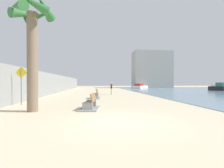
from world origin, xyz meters
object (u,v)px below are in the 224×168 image
at_px(bench_far, 95,96).
at_px(boat_distant, 220,86).
at_px(bench_near, 90,105).
at_px(person_walking, 111,87).
at_px(boat_mid_bay, 140,86).
at_px(pedestrian_sign, 21,81).
at_px(palm_tree, 32,32).
at_px(boat_nearest, 220,87).

bearing_deg(bench_far, boat_distant, 38.10).
bearing_deg(bench_far, bench_near, -92.49).
bearing_deg(bench_near, boat_distant, 44.12).
height_order(bench_near, boat_distant, boat_distant).
distance_m(person_walking, boat_mid_bay, 26.60).
bearing_deg(boat_distant, pedestrian_sign, -141.48).
distance_m(palm_tree, boat_mid_bay, 40.77).
height_order(person_walking, boat_distant, person_walking).
height_order(boat_mid_bay, boat_distant, boat_distant).
bearing_deg(pedestrian_sign, boat_nearest, 32.04).
xyz_separation_m(bench_near, boat_nearest, (25.76, 21.65, 0.41)).
distance_m(bench_far, boat_nearest, 29.34).
xyz_separation_m(person_walking, boat_mid_bay, (10.59, 24.40, -0.44)).
height_order(boat_nearest, pedestrian_sign, pedestrian_sign).
xyz_separation_m(palm_tree, boat_nearest, (28.98, 22.21, -3.82)).
bearing_deg(bench_far, boat_nearest, 29.82).
bearing_deg(bench_near, palm_tree, -170.06).
relative_size(palm_tree, boat_distant, 0.79).
xyz_separation_m(boat_mid_bay, pedestrian_sign, (-18.10, -34.23, 1.20)).
bearing_deg(boat_mid_bay, boat_nearest, -49.67).
distance_m(bench_far, boat_distant, 46.26).
bearing_deg(bench_near, bench_far, 87.51).
bearing_deg(person_walking, boat_nearest, 22.06).
xyz_separation_m(person_walking, pedestrian_sign, (-7.51, -9.83, 0.76)).
height_order(bench_near, boat_mid_bay, boat_mid_bay).
xyz_separation_m(boat_nearest, pedestrian_sign, (-30.79, -19.27, 1.10)).
bearing_deg(palm_tree, boat_mid_bay, 66.34).
height_order(bench_near, bench_far, same).
distance_m(bench_near, bench_far, 7.06).
bearing_deg(bench_far, pedestrian_sign, -138.77).
bearing_deg(person_walking, palm_tree, -114.05).
bearing_deg(boat_distant, bench_near, -135.88).
height_order(palm_tree, person_walking, palm_tree).
bearing_deg(pedestrian_sign, bench_far, 41.23).
xyz_separation_m(bench_near, pedestrian_sign, (-5.03, 2.38, 1.51)).
bearing_deg(boat_distant, boat_mid_bay, 177.57).
height_order(palm_tree, bench_near, palm_tree).
distance_m(boat_nearest, boat_distant, 17.74).
relative_size(person_walking, boat_nearest, 0.41).
relative_size(palm_tree, boat_mid_bay, 0.90).
distance_m(bench_near, person_walking, 12.48).
xyz_separation_m(boat_distant, pedestrian_sign, (-41.74, -33.23, 1.06)).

